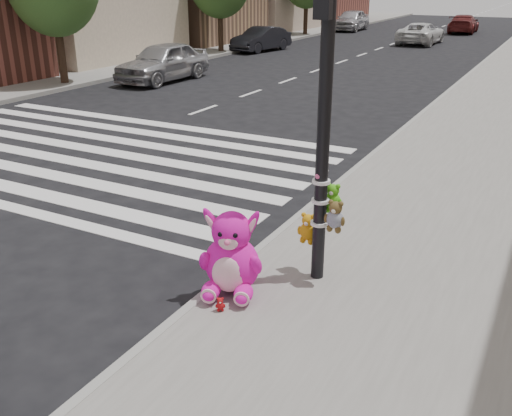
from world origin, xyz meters
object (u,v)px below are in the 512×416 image
Objects in this scene: car_white_near at (421,33)px; pink_bunny at (231,258)px; car_silver_far at (163,62)px; signal_pole at (324,156)px; car_dark_far at (261,39)px; red_teddy at (220,304)px.

pink_bunny is at bearing 100.19° from car_white_near.
car_silver_far is (-10.48, 12.66, 0.14)m from pink_bunny.
signal_pole is 1.04× the size of car_dark_far.
red_teddy is at bearing -53.52° from car_dark_far.
red_teddy is 26.16m from car_dark_far.
pink_bunny is 0.60m from red_teddy.
pink_bunny and car_white_near have the same top height.
pink_bunny is (-0.80, -0.85, -1.17)m from signal_pole.
pink_bunny is 6.18× the size of red_teddy.
signal_pole reaches higher than pink_bunny.
signal_pole is 30.25m from car_white_near.
red_teddy is 31.41m from car_white_near.
car_silver_far is at bearing 98.55° from red_teddy.
car_white_near reaches higher than red_teddy.
red_teddy is 0.04× the size of car_silver_far.
pink_bunny is 25.68m from car_dark_far.
car_silver_far reaches higher than red_teddy.
car_dark_far is (-1.13, 10.25, -0.10)m from car_silver_far.
car_silver_far is 10.31m from car_dark_far.
red_teddy is 0.05× the size of car_dark_far.
signal_pole reaches higher than car_white_near.
car_dark_far is at bearing 86.28° from red_teddy.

